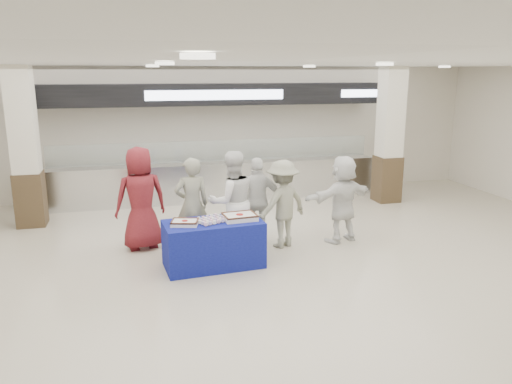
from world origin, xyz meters
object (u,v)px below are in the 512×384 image
object	(u,v)px
sheet_cake_left	(185,222)
cupcake_tray	(211,220)
chef_short	(258,201)
soldier_b	(282,204)
display_table	(213,244)
civilian_white	(343,199)
soldier_a	(192,205)
chef_tall	(232,202)
sheet_cake_right	(240,216)
civilian_maroon	(141,198)

from	to	relation	value
sheet_cake_left	cupcake_tray	bearing A→B (deg)	7.22
chef_short	soldier_b	distance (m)	0.49
display_table	civilian_white	bearing A→B (deg)	9.63
display_table	soldier_a	distance (m)	0.98
chef_tall	display_table	bearing A→B (deg)	48.00
cupcake_tray	soldier_b	xyz separation A→B (m)	(1.39, 0.65, 0.00)
sheet_cake_left	sheet_cake_right	world-z (taller)	sheet_cake_right
display_table	chef_tall	distance (m)	0.94
soldier_a	chef_tall	xyz separation A→B (m)	(0.67, -0.19, 0.06)
cupcake_tray	chef_short	world-z (taller)	chef_short
sheet_cake_right	chef_tall	bearing A→B (deg)	89.32
civilian_maroon	chef_short	distance (m)	2.08
cupcake_tray	soldier_a	size ratio (longest dim) A/B	0.30
sheet_cake_left	soldier_b	world-z (taller)	soldier_b
sheet_cake_left	soldier_a	size ratio (longest dim) A/B	0.29
civilian_maroon	soldier_a	world-z (taller)	civilian_maroon
sheet_cake_left	chef_short	size ratio (longest dim) A/B	0.30
sheet_cake_right	soldier_a	xyz separation A→B (m)	(-0.67, 0.83, 0.02)
civilian_maroon	chef_short	bearing A→B (deg)	163.59
civilian_maroon	display_table	bearing A→B (deg)	122.08
chef_tall	soldier_b	distance (m)	0.91
sheet_cake_right	cupcake_tray	size ratio (longest dim) A/B	1.12
civilian_maroon	chef_tall	world-z (taller)	civilian_maroon
display_table	chef_short	xyz separation A→B (m)	(0.99, 0.96, 0.42)
display_table	soldier_a	xyz separation A→B (m)	(-0.23, 0.84, 0.45)
sheet_cake_left	cupcake_tray	world-z (taller)	sheet_cake_left
soldier_a	soldier_b	distance (m)	1.59
civilian_maroon	soldier_a	bearing A→B (deg)	148.31
sheet_cake_right	soldier_a	bearing A→B (deg)	128.77
sheet_cake_right	civilian_white	distance (m)	2.16
civilian_white	cupcake_tray	bearing A→B (deg)	-4.47
chef_short	civilian_maroon	bearing A→B (deg)	4.33
chef_short	display_table	bearing A→B (deg)	54.06
display_table	sheet_cake_left	size ratio (longest dim) A/B	3.28
chef_short	soldier_b	world-z (taller)	chef_short
chef_short	civilian_white	world-z (taller)	civilian_white
sheet_cake_left	soldier_b	xyz separation A→B (m)	(1.80, 0.70, -0.01)
soldier_a	chef_tall	world-z (taller)	chef_tall
soldier_b	civilian_white	distance (m)	1.15
cupcake_tray	soldier_b	bearing A→B (deg)	25.12
cupcake_tray	chef_short	size ratio (longest dim) A/B	0.31
sheet_cake_left	cupcake_tray	xyz separation A→B (m)	(0.42, 0.05, -0.01)
display_table	soldier_b	distance (m)	1.55
sheet_cake_left	soldier_a	distance (m)	0.93
cupcake_tray	civilian_white	xyz separation A→B (m)	(2.54, 0.65, 0.02)
civilian_white	civilian_maroon	bearing A→B (deg)	-27.06
soldier_a	soldier_b	bearing A→B (deg)	167.08
sheet_cake_left	civilian_white	size ratio (longest dim) A/B	0.29
civilian_maroon	chef_tall	size ratio (longest dim) A/B	1.03
soldier_a	chef_tall	size ratio (longest dim) A/B	0.93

